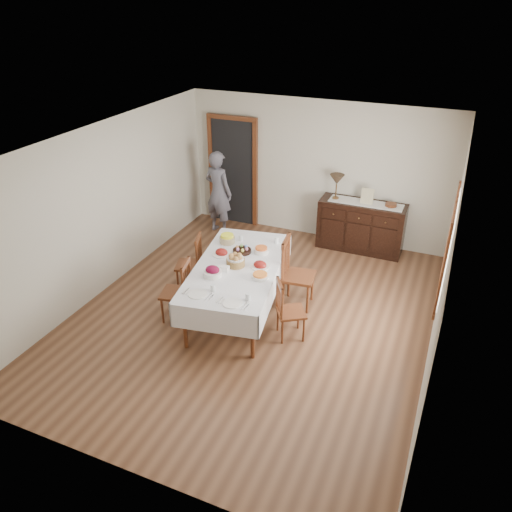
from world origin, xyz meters
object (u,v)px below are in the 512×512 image
at_px(chair_left_near, 179,290).
at_px(table_lamp, 337,180).
at_px(chair_right_far, 295,272).
at_px(chair_left_far, 192,262).
at_px(dining_table, 237,271).
at_px(chair_right_near, 288,309).
at_px(sideboard, 361,226).
at_px(person, 218,190).

relative_size(chair_left_near, table_lamp, 2.08).
relative_size(chair_right_far, table_lamp, 2.41).
height_order(chair_left_near, chair_left_far, chair_left_near).
xyz_separation_m(chair_right_far, table_lamp, (0.01, 2.19, 0.72)).
height_order(chair_left_far, table_lamp, table_lamp).
height_order(dining_table, chair_left_far, chair_left_far).
xyz_separation_m(dining_table, chair_right_near, (0.88, -0.28, -0.25)).
relative_size(chair_left_near, sideboard, 0.62).
bearing_deg(chair_right_near, chair_right_far, -19.89).
bearing_deg(person, chair_right_near, 144.34).
xyz_separation_m(dining_table, sideboard, (1.22, 2.72, -0.24)).
relative_size(dining_table, chair_left_near, 2.59).
xyz_separation_m(chair_left_far, chair_right_far, (1.66, 0.20, 0.09)).
bearing_deg(table_lamp, dining_table, -104.64).
bearing_deg(chair_right_far, person, 43.18).
distance_m(dining_table, table_lamp, 2.86).
bearing_deg(sideboard, person, -173.24).
bearing_deg(person, chair_left_far, 117.55).
xyz_separation_m(chair_left_far, person, (-0.56, 2.08, 0.40)).
xyz_separation_m(dining_table, chair_left_near, (-0.71, -0.48, -0.22)).
xyz_separation_m(sideboard, table_lamp, (-0.51, -0.01, 0.81)).
bearing_deg(table_lamp, chair_left_near, -113.95).
height_order(dining_table, table_lamp, table_lamp).
height_order(chair_left_near, chair_right_far, chair_right_far).
xyz_separation_m(dining_table, table_lamp, (0.71, 2.71, 0.58)).
bearing_deg(person, chair_right_far, 152.28).
bearing_deg(chair_right_near, chair_left_far, 39.34).
distance_m(sideboard, table_lamp, 0.96).
xyz_separation_m(chair_left_far, sideboard, (2.18, 2.40, -0.01)).
relative_size(chair_right_far, sideboard, 0.72).
relative_size(dining_table, chair_right_near, 2.78).
xyz_separation_m(chair_right_near, sideboard, (0.34, 3.00, 0.01)).
bearing_deg(chair_left_near, dining_table, 111.15).
relative_size(dining_table, person, 1.42).
bearing_deg(chair_left_far, chair_right_far, 78.66).
relative_size(person, table_lamp, 3.79).
bearing_deg(sideboard, table_lamp, -178.95).
height_order(chair_left_near, table_lamp, table_lamp).
distance_m(chair_left_near, chair_right_far, 1.74).
bearing_deg(chair_left_far, chair_right_near, 53.64).
bearing_deg(table_lamp, chair_left_far, -124.86).
bearing_deg(dining_table, chair_left_far, 151.70).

